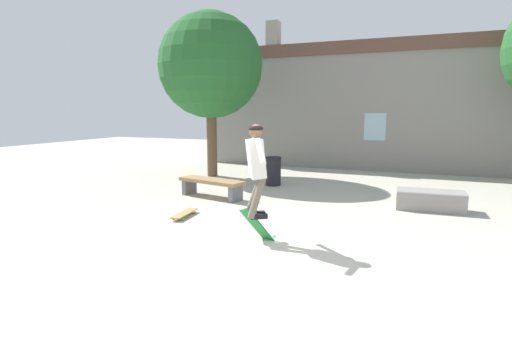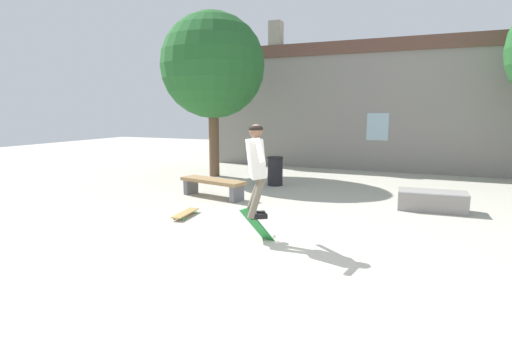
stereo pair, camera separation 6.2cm
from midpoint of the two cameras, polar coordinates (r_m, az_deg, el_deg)
ground_plane at (r=5.55m, az=1.68°, el=-12.18°), size 40.00×40.00×0.00m
building_backdrop at (r=14.21m, az=15.07°, el=9.92°), size 11.94×0.52×5.19m
tree_left at (r=12.54m, az=-6.65°, el=15.32°), size 3.15×3.15×4.95m
park_bench at (r=9.45m, az=-6.58°, el=-1.16°), size 1.74×0.82×0.44m
skate_ledge at (r=8.98m, az=23.45°, el=-3.20°), size 1.34×0.62×0.41m
trash_bin at (r=10.94m, az=2.33°, el=0.82°), size 0.45×0.45×0.79m
skater at (r=6.11m, az=-0.28°, el=1.92°), size 0.72×1.06×1.45m
skateboard_flipping at (r=6.36m, az=0.14°, el=-7.39°), size 0.60×0.40×0.72m
skateboard_resting at (r=7.88m, az=-10.41°, el=-5.25°), size 0.28×0.82×0.08m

